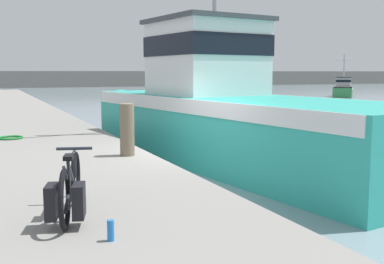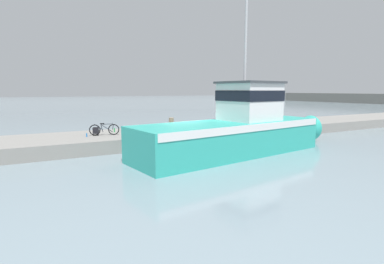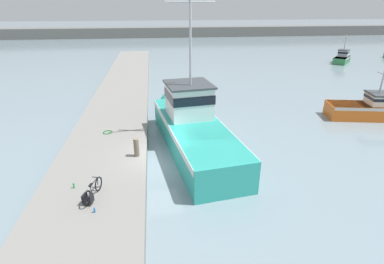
{
  "view_description": "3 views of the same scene",
  "coord_description": "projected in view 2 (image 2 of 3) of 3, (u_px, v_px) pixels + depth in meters",
  "views": [
    {
      "loc": [
        -3.87,
        -9.32,
        2.41
      ],
      "look_at": [
        -0.02,
        -0.43,
        1.21
      ],
      "focal_mm": 45.0,
      "sensor_mm": 36.0,
      "label": 1
    },
    {
      "loc": [
        15.2,
        -7.52,
        3.43
      ],
      "look_at": [
        0.72,
        0.26,
        1.14
      ],
      "focal_mm": 28.0,
      "sensor_mm": 36.0,
      "label": 2
    },
    {
      "loc": [
        -0.15,
        -15.01,
        8.5
      ],
      "look_at": [
        1.85,
        0.47,
        1.78
      ],
      "focal_mm": 28.0,
      "sensor_mm": 36.0,
      "label": 3
    }
  ],
  "objects": [
    {
      "name": "water_bottle_by_bike",
      "position": [
        114.0,
        130.0,
        19.27
      ],
      "size": [
        0.07,
        0.07,
        0.26
      ],
      "primitive_type": "cylinder",
      "color": "green",
      "rests_on": "dock_pier"
    },
    {
      "name": "fishing_boat_main",
      "position": [
        239.0,
        128.0,
        16.38
      ],
      "size": [
        4.79,
        13.28,
        10.14
      ],
      "rotation": [
        0.0,
        0.0,
        0.14
      ],
      "color": "teal",
      "rests_on": "ground_plane"
    },
    {
      "name": "mooring_post",
      "position": [
        171.0,
        126.0,
        18.16
      ],
      "size": [
        0.29,
        0.29,
        1.04
      ],
      "primitive_type": "cylinder",
      "color": "#756651",
      "rests_on": "dock_pier"
    },
    {
      "name": "bicycle_touring",
      "position": [
        101.0,
        130.0,
        17.93
      ],
      "size": [
        0.72,
        1.7,
        0.73
      ],
      "rotation": [
        0.0,
        0.0,
        -0.28
      ],
      "color": "black",
      "rests_on": "dock_pier"
    },
    {
      "name": "ground_plane",
      "position": [
        182.0,
        150.0,
        17.26
      ],
      "size": [
        320.0,
        320.0,
        0.0
      ],
      "primitive_type": "plane",
      "color": "gray"
    },
    {
      "name": "dock_pier",
      "position": [
        161.0,
        136.0,
        20.02
      ],
      "size": [
        4.91,
        80.0,
        0.76
      ],
      "primitive_type": "cube",
      "color": "gray",
      "rests_on": "ground_plane"
    },
    {
      "name": "hose_coil",
      "position": [
        204.0,
        127.0,
        21.65
      ],
      "size": [
        0.61,
        0.61,
        0.05
      ],
      "primitive_type": "torus",
      "color": "#197A2D",
      "rests_on": "dock_pier"
    },
    {
      "name": "water_bottle_on_curb",
      "position": [
        87.0,
        135.0,
        17.32
      ],
      "size": [
        0.07,
        0.07,
        0.21
      ],
      "primitive_type": "cylinder",
      "color": "blue",
      "rests_on": "dock_pier"
    }
  ]
}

